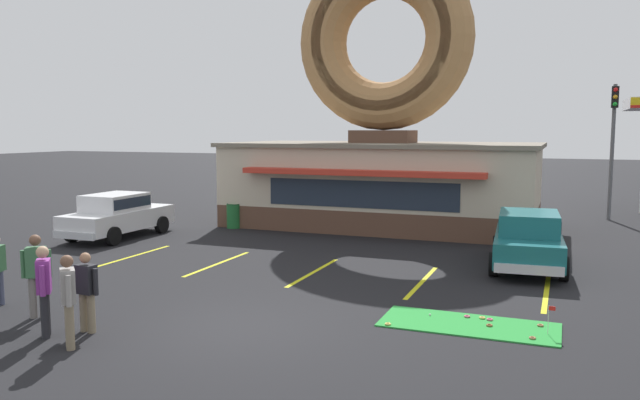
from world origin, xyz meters
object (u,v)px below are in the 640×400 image
(pedestrian_clipboard_woman, at_px, (86,289))
(golf_ball, at_px, (430,315))
(car_teal, at_px, (528,237))
(trash_bin, at_px, (234,215))
(pedestrian_leather_jacket_man, at_px, (68,297))
(traffic_light_pole, at_px, (613,134))
(putting_flag_pin, at_px, (551,313))
(car_white, at_px, (117,214))
(pedestrian_crossing_woman, at_px, (37,272))
(pedestrian_blue_sweater_man, at_px, (44,286))

(pedestrian_clipboard_woman, bearing_deg, golf_ball, 29.65)
(car_teal, xyz_separation_m, trash_bin, (-11.28, 3.31, -0.37))
(golf_ball, xyz_separation_m, pedestrian_clipboard_woman, (-5.94, -3.38, 0.80))
(golf_ball, distance_m, pedestrian_leather_jacket_man, 7.06)
(golf_ball, bearing_deg, car_teal, 74.11)
(car_teal, distance_m, pedestrian_leather_jacket_man, 12.18)
(traffic_light_pole, bearing_deg, pedestrian_clipboard_woman, -116.96)
(pedestrian_leather_jacket_man, relative_size, trash_bin, 1.73)
(golf_ball, relative_size, putting_flag_pin, 0.08)
(putting_flag_pin, bearing_deg, trash_bin, 142.40)
(putting_flag_pin, distance_m, traffic_light_pole, 17.52)
(pedestrian_leather_jacket_man, xyz_separation_m, pedestrian_clipboard_woman, (-0.34, 0.82, -0.08))
(pedestrian_clipboard_woman, xyz_separation_m, traffic_light_pole, (10.25, 20.15, 2.86))
(golf_ball, height_order, putting_flag_pin, putting_flag_pin)
(car_white, relative_size, pedestrian_leather_jacket_man, 2.70)
(car_teal, bearing_deg, traffic_light_pole, 76.33)
(car_teal, distance_m, trash_bin, 11.76)
(car_white, height_order, car_teal, same)
(car_teal, height_order, pedestrian_crossing_woman, pedestrian_crossing_woman)
(golf_ball, bearing_deg, pedestrian_crossing_woman, -158.22)
(golf_ball, xyz_separation_m, trash_bin, (-9.68, 8.93, 0.45))
(car_white, distance_m, pedestrian_blue_sweater_man, 11.07)
(car_teal, height_order, pedestrian_blue_sweater_man, pedestrian_blue_sweater_man)
(pedestrian_blue_sweater_man, distance_m, pedestrian_leather_jacket_man, 0.93)
(pedestrian_leather_jacket_man, bearing_deg, pedestrian_blue_sweater_man, 160.18)
(golf_ball, xyz_separation_m, pedestrian_blue_sweater_man, (-6.48, -3.89, 0.92))
(pedestrian_blue_sweater_man, bearing_deg, pedestrian_clipboard_woman, 43.31)
(putting_flag_pin, height_order, pedestrian_crossing_woman, pedestrian_crossing_woman)
(pedestrian_leather_jacket_man, relative_size, pedestrian_crossing_woman, 0.97)
(golf_ball, xyz_separation_m, pedestrian_crossing_woman, (-7.55, -3.02, 0.92))
(putting_flag_pin, height_order, traffic_light_pole, traffic_light_pole)
(trash_bin, relative_size, traffic_light_pole, 0.17)
(pedestrian_blue_sweater_man, height_order, trash_bin, pedestrian_blue_sweater_man)
(car_white, bearing_deg, golf_ball, -23.49)
(pedestrian_crossing_woman, bearing_deg, putting_flag_pin, 15.18)
(car_white, bearing_deg, car_teal, 0.83)
(car_white, bearing_deg, pedestrian_crossing_woman, -59.78)
(golf_ball, relative_size, car_white, 0.01)
(car_white, height_order, trash_bin, car_white)
(putting_flag_pin, relative_size, car_white, 0.12)
(golf_ball, bearing_deg, putting_flag_pin, -8.04)
(car_white, xyz_separation_m, pedestrian_blue_sweater_man, (6.00, -9.31, 0.09))
(pedestrian_clipboard_woman, distance_m, pedestrian_crossing_woman, 1.66)
(putting_flag_pin, height_order, trash_bin, trash_bin)
(putting_flag_pin, distance_m, trash_bin, 15.18)
(putting_flag_pin, xyz_separation_m, car_teal, (-0.75, 5.96, 0.43))
(pedestrian_leather_jacket_man, distance_m, trash_bin, 13.76)
(car_white, height_order, pedestrian_leather_jacket_man, pedestrian_leather_jacket_man)
(car_white, height_order, pedestrian_crossing_woman, pedestrian_crossing_woman)
(putting_flag_pin, distance_m, pedestrian_blue_sweater_man, 9.53)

